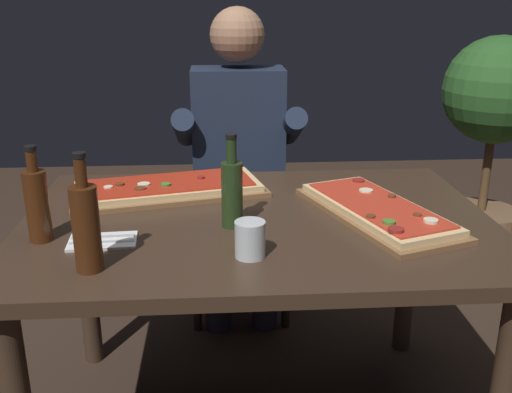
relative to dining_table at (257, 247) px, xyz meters
name	(u,v)px	position (x,y,z in m)	size (l,w,h in m)	color
dining_table	(257,247)	(0.00, 0.00, 0.00)	(1.40, 0.96, 0.74)	#3D2B1E
pizza_rectangular_front	(168,188)	(-0.28, 0.24, 0.11)	(0.68, 0.41, 0.05)	brown
pizza_rectangular_left	(377,210)	(0.36, -0.01, 0.12)	(0.43, 0.63, 0.05)	brown
wine_bottle_dark	(37,203)	(-0.60, -0.13, 0.20)	(0.06, 0.06, 0.26)	#47230F
oil_bottle_amber	(86,225)	(-0.43, -0.32, 0.21)	(0.07, 0.07, 0.29)	#47230F
vinegar_bottle_green	(232,191)	(-0.08, -0.06, 0.20)	(0.06, 0.06, 0.27)	#233819
tumbler_near_camera	(250,239)	(-0.04, -0.27, 0.14)	(0.08, 0.08, 0.09)	silver
napkin_cutlery_set	(103,241)	(-0.43, -0.16, 0.10)	(0.19, 0.12, 0.01)	white
diner_chair	(238,202)	(-0.03, 0.86, -0.16)	(0.44, 0.44, 0.87)	black
seated_diner	(239,154)	(-0.03, 0.74, 0.10)	(0.53, 0.41, 1.33)	#23232D
potted_plant_corner	(492,129)	(1.26, 1.16, 0.09)	(0.53, 0.53, 1.19)	#846042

